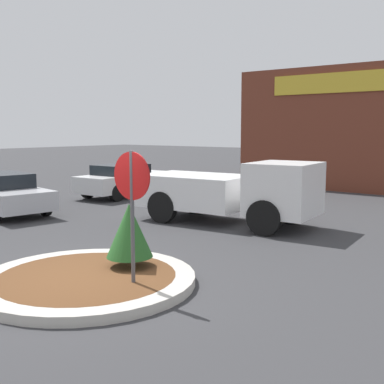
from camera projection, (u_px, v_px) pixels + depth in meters
The scene contains 7 objects.
ground_plane at pixel (87, 284), 8.87m from camera, with size 120.00×120.00×0.00m, color #38383A.
traffic_island at pixel (87, 280), 8.86m from camera, with size 4.00×4.00×0.17m.
stop_sign at pixel (132, 193), 8.25m from camera, with size 0.83×0.07×2.49m.
island_shrub at pixel (129, 230), 9.34m from camera, with size 0.91×0.91×1.24m.
utility_truck at pixel (231, 191), 14.43m from camera, with size 5.60×2.55×1.92m.
parked_sedan_white at pixel (124, 180), 20.52m from camera, with size 2.00×4.48×1.37m.
parked_sedan_silver at pixel (3, 193), 16.26m from camera, with size 4.52×2.49×1.37m.
Camera 1 is at (6.76, -5.62, 2.83)m, focal length 45.00 mm.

